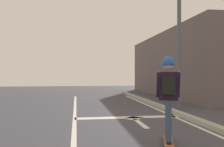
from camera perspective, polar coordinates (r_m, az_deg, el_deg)
The scene contains 10 objects.
lane_line_center at distance 6.16m, azimuth -8.78°, elevation -13.59°, with size 0.12×20.00×0.01m, color silver.
lane_line_curbside at distance 6.97m, azimuth 20.34°, elevation -11.99°, with size 0.12×20.00×0.01m, color silver.
stop_bar at distance 8.29m, azimuth 3.61°, elevation -10.10°, with size 3.47×0.40×0.01m, color silver.
lane_arrow_stem at distance 7.35m, azimuth 6.64°, elevation -11.38°, with size 0.16×1.40×0.01m, color silver.
lane_arrow_head at distance 8.16m, azimuth 5.08°, elevation -10.26°, with size 0.56×0.44×0.01m, color silver.
curb_strip at distance 7.08m, azimuth 22.15°, elevation -11.26°, with size 0.24×24.00×0.14m, color #9BA292.
skateboard at distance 5.34m, azimuth 12.91°, elevation -15.01°, with size 0.46×0.86×0.08m.
skater at distance 5.15m, azimuth 12.91°, elevation -3.01°, with size 0.45×0.62×1.72m.
traffic_signal_mast at distance 10.22m, azimuth 7.97°, elevation 14.61°, with size 4.82×0.34×5.60m.
building_block at distance 18.70m, azimuth 22.91°, elevation 1.78°, with size 8.52×12.94×4.13m, color #645A58.
Camera 1 is at (0.16, 0.01, 1.43)m, focal length 39.46 mm.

